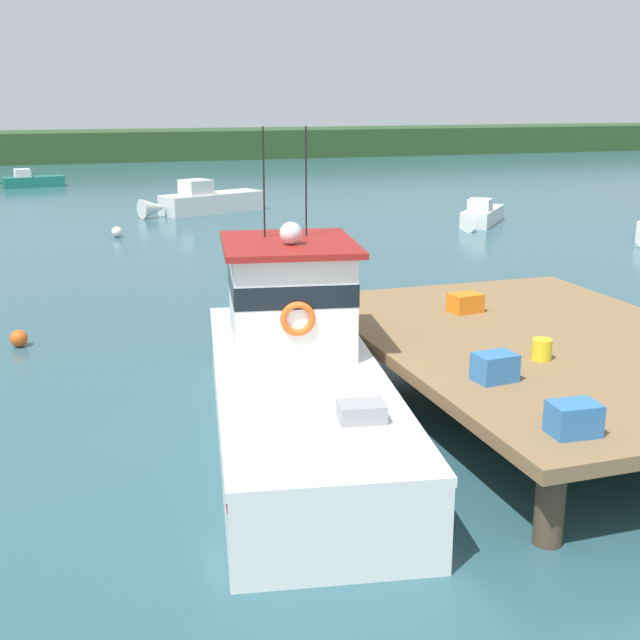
# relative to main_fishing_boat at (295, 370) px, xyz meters

# --- Properties ---
(ground_plane) EXTENTS (200.00, 200.00, 0.00)m
(ground_plane) POSITION_rel_main_fishing_boat_xyz_m (-0.30, -0.32, -1.01)
(ground_plane) COLOR #2D5660
(dock) EXTENTS (6.00, 9.00, 1.20)m
(dock) POSITION_rel_main_fishing_boat_xyz_m (4.50, -0.32, 0.07)
(dock) COLOR #4C3D2D
(dock) RESTS_ON ground
(main_fishing_boat) EXTENTS (3.85, 9.97, 4.80)m
(main_fishing_boat) POSITION_rel_main_fishing_boat_xyz_m (0.00, 0.00, 0.00)
(main_fishing_boat) COLOR white
(main_fishing_boat) RESTS_ON ground
(crate_stack_near_edge) EXTENTS (0.66, 0.53, 0.36)m
(crate_stack_near_edge) POSITION_rel_main_fishing_boat_xyz_m (4.02, 1.85, 0.37)
(crate_stack_near_edge) COLOR orange
(crate_stack_near_edge) RESTS_ON dock
(crate_single_far) EXTENTS (0.64, 0.50, 0.41)m
(crate_single_far) POSITION_rel_main_fishing_boat_xyz_m (2.52, -1.92, 0.40)
(crate_single_far) COLOR #3370B2
(crate_single_far) RESTS_ON dock
(crate_stack_mid_dock) EXTENTS (0.63, 0.48, 0.41)m
(crate_stack_mid_dock) POSITION_rel_main_fishing_boat_xyz_m (2.43, -4.02, 0.40)
(crate_stack_mid_dock) COLOR #3370B2
(crate_stack_mid_dock) RESTS_ON dock
(bait_bucket) EXTENTS (0.32, 0.32, 0.34)m
(bait_bucket) POSITION_rel_main_fishing_boat_xyz_m (3.74, -1.26, 0.36)
(bait_bucket) COLOR yellow
(bait_bucket) RESTS_ON dock
(moored_boat_far_left) EXTENTS (4.39, 1.69, 1.09)m
(moored_boat_far_left) POSITION_rel_main_fishing_boat_xyz_m (-4.57, 40.48, -0.63)
(moored_boat_far_left) COLOR #196B5B
(moored_boat_far_left) RESTS_ON ground
(moored_boat_mid_harbor) EXTENTS (3.58, 3.92, 1.13)m
(moored_boat_mid_harbor) POSITION_rel_main_fishing_boat_xyz_m (13.78, 18.94, -0.62)
(moored_boat_mid_harbor) COLOR white
(moored_boat_mid_harbor) RESTS_ON ground
(moored_boat_far_right) EXTENTS (6.13, 3.36, 1.55)m
(moored_boat_far_right) POSITION_rel_main_fishing_boat_xyz_m (3.35, 26.18, -0.47)
(moored_boat_far_right) COLOR silver
(moored_boat_far_right) RESTS_ON ground
(mooring_buoy_spare_mooring) EXTENTS (0.38, 0.38, 0.38)m
(mooring_buoy_spare_mooring) POSITION_rel_main_fishing_boat_xyz_m (3.38, 16.45, -0.82)
(mooring_buoy_spare_mooring) COLOR silver
(mooring_buoy_spare_mooring) RESTS_ON ground
(mooring_buoy_inshore) EXTENTS (0.41, 0.41, 0.41)m
(mooring_buoy_inshore) POSITION_rel_main_fishing_boat_xyz_m (-1.12, 20.44, -0.80)
(mooring_buoy_inshore) COLOR silver
(mooring_buoy_inshore) RESTS_ON ground
(mooring_buoy_channel_marker) EXTENTS (0.38, 0.38, 0.38)m
(mooring_buoy_channel_marker) POSITION_rel_main_fishing_boat_xyz_m (-4.39, 6.29, -0.82)
(mooring_buoy_channel_marker) COLOR #EA5B19
(mooring_buoy_channel_marker) RESTS_ON ground
(far_shoreline) EXTENTS (120.00, 8.00, 2.40)m
(far_shoreline) POSITION_rel_main_fishing_boat_xyz_m (-0.30, 61.68, 0.19)
(far_shoreline) COLOR #284723
(far_shoreline) RESTS_ON ground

